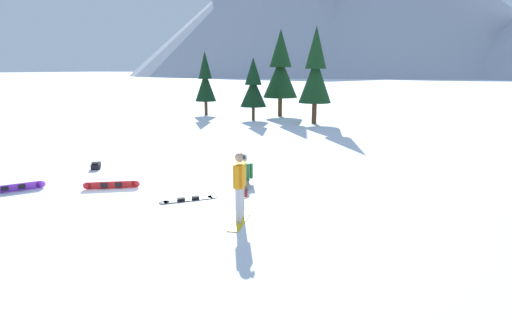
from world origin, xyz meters
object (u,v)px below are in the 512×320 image
at_px(snowboarder_foreground, 240,185).
at_px(loose_snowboard_near_left, 13,188).
at_px(backpack_black, 96,166).
at_px(pine_tree_broad, 205,80).
at_px(snowboarder_midground, 243,174).
at_px(pine_tree_twin, 315,71).
at_px(pine_tree_slender, 253,86).
at_px(loose_snowboard_far_spare, 111,185).
at_px(loose_snowboard_near_right, 188,199).
at_px(pine_tree_leaning, 280,69).

relative_size(snowboarder_foreground, loose_snowboard_near_left, 1.12).
relative_size(backpack_black, pine_tree_broad, 0.11).
distance_m(snowboarder_midground, pine_tree_twin, 16.72).
bearing_deg(pine_tree_slender, backpack_black, -86.68).
xyz_separation_m(loose_snowboard_near_left, backpack_black, (0.06, 3.37, -0.00)).
bearing_deg(pine_tree_slender, snowboarder_midground, -66.32).
bearing_deg(snowboarder_foreground, pine_tree_twin, 101.15).
height_order(snowboarder_midground, pine_tree_broad, pine_tree_broad).
distance_m(snowboarder_midground, loose_snowboard_far_spare, 4.29).
relative_size(loose_snowboard_near_left, backpack_black, 2.85).
xyz_separation_m(loose_snowboard_near_right, pine_tree_slender, (-6.41, 18.49, 2.50)).
distance_m(loose_snowboard_near_right, pine_tree_leaning, 22.84).
bearing_deg(backpack_black, loose_snowboard_far_spare, -36.17).
xyz_separation_m(snowboarder_midground, backpack_black, (-6.18, -0.38, -0.22)).
bearing_deg(loose_snowboard_near_left, pine_tree_slender, 92.58).
distance_m(snowboarder_midground, pine_tree_leaning, 20.91).
xyz_separation_m(loose_snowboard_near_right, backpack_black, (-5.44, 1.81, 0.11)).
xyz_separation_m(snowboarder_foreground, pine_tree_broad, (-13.69, 21.04, 1.90)).
xyz_separation_m(loose_snowboard_far_spare, backpack_black, (-2.51, 1.84, 0.00)).
height_order(loose_snowboard_near_left, loose_snowboard_near_right, loose_snowboard_near_left).
bearing_deg(backpack_black, pine_tree_broad, 108.39).
height_order(backpack_black, pine_tree_broad, pine_tree_broad).
bearing_deg(pine_tree_twin, pine_tree_broad, 170.12).
height_order(snowboarder_midground, pine_tree_twin, pine_tree_twin).
height_order(pine_tree_slender, pine_tree_broad, pine_tree_broad).
bearing_deg(pine_tree_twin, loose_snowboard_near_right, -84.89).
bearing_deg(pine_tree_twin, pine_tree_slender, 179.13).
distance_m(loose_snowboard_near_right, pine_tree_slender, 19.72).
bearing_deg(backpack_black, snowboarder_foreground, -19.60).
bearing_deg(pine_tree_twin, loose_snowboard_near_left, -100.92).
height_order(loose_snowboard_far_spare, pine_tree_broad, pine_tree_broad).
height_order(backpack_black, pine_tree_leaning, pine_tree_leaning).
relative_size(pine_tree_broad, pine_tree_leaning, 0.76).
xyz_separation_m(pine_tree_slender, pine_tree_broad, (-5.13, 1.65, 0.32)).
relative_size(loose_snowboard_near_right, pine_tree_leaning, 0.21).
height_order(pine_tree_twin, pine_tree_leaning, pine_tree_leaning).
bearing_deg(snowboarder_midground, backpack_black, -176.45).
bearing_deg(pine_tree_leaning, loose_snowboard_far_spare, -83.16).
distance_m(snowboarder_foreground, pine_tree_slender, 21.25).
bearing_deg(pine_tree_broad, pine_tree_leaning, 15.87).
distance_m(snowboarder_midground, loose_snowboard_near_right, 2.34).
relative_size(snowboarder_midground, loose_snowboard_near_right, 1.24).
bearing_deg(pine_tree_slender, loose_snowboard_near_right, -70.89).
xyz_separation_m(snowboarder_midground, pine_tree_slender, (-7.15, 16.30, 2.18)).
bearing_deg(pine_tree_leaning, snowboarder_foreground, -71.28).
bearing_deg(pine_tree_leaning, pine_tree_twin, -41.26).
relative_size(pine_tree_broad, pine_tree_twin, 0.79).
height_order(snowboarder_foreground, loose_snowboard_far_spare, snowboarder_foreground).
height_order(snowboarder_foreground, pine_tree_twin, pine_tree_twin).
distance_m(snowboarder_foreground, loose_snowboard_near_right, 2.52).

